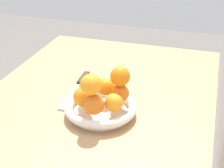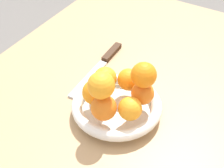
{
  "view_description": "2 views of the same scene",
  "coord_description": "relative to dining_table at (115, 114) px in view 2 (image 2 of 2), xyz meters",
  "views": [
    {
      "loc": [
        0.91,
        0.33,
        1.31
      ],
      "look_at": [
        0.04,
        0.07,
        0.84
      ],
      "focal_mm": 55.0,
      "sensor_mm": 36.0,
      "label": 1
    },
    {
      "loc": [
        0.58,
        0.33,
        1.36
      ],
      "look_at": [
        0.06,
        0.03,
        0.82
      ],
      "focal_mm": 55.0,
      "sensor_mm": 36.0,
      "label": 2
    }
  ],
  "objects": [
    {
      "name": "orange_3",
      "position": [
        0.04,
        0.1,
        0.16
      ],
      "size": [
        0.06,
        0.06,
        0.06
      ],
      "primitive_type": "sphere",
      "color": "orange",
      "rests_on": "fruit_bowl"
    },
    {
      "name": "orange_6",
      "position": [
        0.12,
        0.04,
        0.22
      ],
      "size": [
        0.06,
        0.06,
        0.06
      ],
      "primitive_type": "sphere",
      "color": "orange",
      "rests_on": "orange_1"
    },
    {
      "name": "orange_1",
      "position": [
        0.13,
        0.04,
        0.16
      ],
      "size": [
        0.06,
        0.06,
        0.06
      ],
      "primitive_type": "sphere",
      "color": "orange",
      "rests_on": "fruit_bowl"
    },
    {
      "name": "orange_5",
      "position": [
        0.04,
        -0.01,
        0.16
      ],
      "size": [
        0.06,
        0.06,
        0.06
      ],
      "primitive_type": "sphere",
      "color": "orange",
      "rests_on": "fruit_bowl"
    },
    {
      "name": "orange_0",
      "position": [
        0.1,
        -0.0,
        0.16
      ],
      "size": [
        0.06,
        0.06,
        0.06
      ],
      "primitive_type": "sphere",
      "color": "orange",
      "rests_on": "fruit_bowl"
    },
    {
      "name": "orange_7",
      "position": [
        0.04,
        0.1,
        0.21
      ],
      "size": [
        0.06,
        0.06,
        0.06
      ],
      "primitive_type": "sphere",
      "color": "orange",
      "rests_on": "orange_3"
    },
    {
      "name": "fruit_bowl",
      "position": [
        0.07,
        0.04,
        0.11
      ],
      "size": [
        0.22,
        0.22,
        0.04
      ],
      "color": "white",
      "rests_on": "dining_table"
    },
    {
      "name": "dining_table",
      "position": [
        0.0,
        0.0,
        0.0
      ],
      "size": [
        1.1,
        0.76,
        0.74
      ],
      "color": "tan",
      "rests_on": "ground_plane"
    },
    {
      "name": "orange_2",
      "position": [
        0.1,
        0.09,
        0.16
      ],
      "size": [
        0.06,
        0.06,
        0.06
      ],
      "primitive_type": "sphere",
      "color": "orange",
      "rests_on": "fruit_bowl"
    },
    {
      "name": "orange_4",
      "position": [
        0.01,
        0.04,
        0.16
      ],
      "size": [
        0.06,
        0.06,
        0.06
      ],
      "primitive_type": "sphere",
      "color": "orange",
      "rests_on": "fruit_bowl"
    },
    {
      "name": "knife",
      "position": [
        -0.07,
        -0.09,
        0.09
      ],
      "size": [
        0.26,
        0.03,
        0.01
      ],
      "color": "#3F2819",
      "rests_on": "dining_table"
    }
  ]
}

